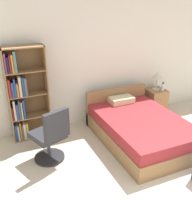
% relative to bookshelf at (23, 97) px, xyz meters
% --- Properties ---
extents(wall_back, '(9.00, 0.06, 2.60)m').
position_rel_bookshelf_xyz_m(wall_back, '(1.53, 0.23, 0.45)').
color(wall_back, silver).
rests_on(wall_back, ground_plane).
extents(bookshelf, '(0.73, 0.31, 1.76)m').
position_rel_bookshelf_xyz_m(bookshelf, '(0.00, 0.00, 0.00)').
color(bookshelf, olive).
rests_on(bookshelf, ground_plane).
extents(bed, '(1.39, 2.07, 0.75)m').
position_rel_bookshelf_xyz_m(bed, '(1.94, -0.97, -0.59)').
color(bed, olive).
rests_on(bed, ground_plane).
extents(office_chair, '(0.63, 0.69, 0.98)m').
position_rel_bookshelf_xyz_m(office_chair, '(0.24, -0.96, -0.39)').
color(office_chair, '#232326').
rests_on(office_chair, ground_plane).
extents(nightstand, '(0.41, 0.46, 0.59)m').
position_rel_bookshelf_xyz_m(nightstand, '(2.93, -0.10, -0.55)').
color(nightstand, olive).
rests_on(nightstand, ground_plane).
extents(table_lamp, '(0.21, 0.21, 0.42)m').
position_rel_bookshelf_xyz_m(table_lamp, '(2.92, -0.10, 0.06)').
color(table_lamp, '#B2B2B7').
rests_on(table_lamp, nightstand).
extents(water_bottle, '(0.07, 0.07, 0.19)m').
position_rel_bookshelf_xyz_m(water_bottle, '(3.02, -0.21, -0.17)').
color(water_bottle, silver).
rests_on(water_bottle, nightstand).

